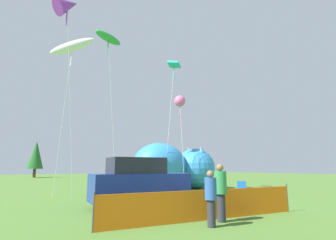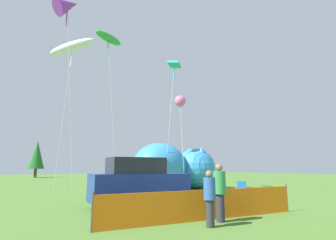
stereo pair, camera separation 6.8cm
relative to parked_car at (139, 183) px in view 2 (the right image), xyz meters
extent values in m
plane|color=#4C752D|center=(2.12, -0.85, -1.03)|extent=(120.00, 120.00, 0.00)
cube|color=navy|center=(0.05, -0.01, -0.18)|extent=(4.33, 2.17, 1.13)
cube|color=#1E232D|center=(-0.16, 0.02, 0.72)|extent=(2.46, 1.79, 0.68)
cylinder|color=black|center=(1.43, 0.61, -0.69)|extent=(0.70, 0.32, 0.68)
cylinder|color=black|center=(1.21, -0.97, -0.69)|extent=(0.70, 0.32, 0.68)
cylinder|color=black|center=(-1.12, 0.95, -0.69)|extent=(0.70, 0.32, 0.68)
cylinder|color=black|center=(-1.33, -0.62, -0.69)|extent=(0.70, 0.32, 0.68)
cube|color=#1959A5|center=(5.99, -0.44, -0.56)|extent=(0.69, 0.69, 0.03)
cube|color=#1959A5|center=(6.20, -0.32, -0.33)|extent=(0.26, 0.43, 0.46)
cylinder|color=#A5A5AD|center=(5.91, -0.73, -0.80)|extent=(0.02, 0.02, 0.47)
cylinder|color=#A5A5AD|center=(5.70, -0.36, -0.80)|extent=(0.02, 0.02, 0.47)
cylinder|color=#A5A5AD|center=(6.28, -0.52, -0.80)|extent=(0.02, 0.02, 0.47)
cylinder|color=#A5A5AD|center=(6.07, -0.15, -0.80)|extent=(0.02, 0.02, 0.47)
ellipsoid|color=#338CD8|center=(5.41, 6.82, 0.73)|extent=(4.71, 4.22, 3.53)
ellipsoid|color=white|center=(5.41, 6.82, -0.06)|extent=(3.09, 3.08, 1.59)
sphere|color=#338CD8|center=(8.49, 6.25, 0.56)|extent=(3.18, 3.18, 3.18)
cone|color=#338CD8|center=(8.49, 7.04, 1.83)|extent=(0.89, 0.89, 0.95)
cone|color=#338CD8|center=(8.49, 5.45, 1.83)|extent=(0.89, 0.89, 0.95)
cube|color=orange|center=(0.63, -3.61, -0.55)|extent=(7.35, 1.09, 0.96)
cylinder|color=#4C4C51|center=(-3.04, -3.09, -0.51)|extent=(0.05, 0.05, 1.05)
cylinder|color=#4C4C51|center=(4.30, -4.13, -0.51)|extent=(0.05, 0.05, 1.05)
cylinder|color=#2D2D38|center=(-0.03, -4.41, -0.65)|extent=(0.24, 0.24, 0.76)
cylinder|color=#2D59A5|center=(-0.03, -4.41, 0.04)|extent=(0.35, 0.35, 0.63)
sphere|color=#8C6647|center=(-0.03, -4.41, 0.46)|extent=(0.21, 0.21, 0.21)
cylinder|color=#2D2D38|center=(0.74, -4.06, -0.61)|extent=(0.27, 0.27, 0.85)
cylinder|color=#338C4C|center=(0.74, -4.06, 0.18)|extent=(0.39, 0.39, 0.71)
sphere|color=#8C6647|center=(0.74, -4.06, 0.65)|extent=(0.23, 0.23, 0.23)
cylinder|color=silver|center=(-1.86, 5.11, 4.48)|extent=(1.28, 1.08, 11.03)
cone|color=purple|center=(-2.49, 4.59, 9.99)|extent=(1.80, 1.25, 1.60)
cylinder|color=purple|center=(-2.49, 4.59, 9.29)|extent=(0.06, 0.06, 1.20)
cylinder|color=silver|center=(5.43, 5.50, 3.85)|extent=(1.41, 0.68, 9.77)
cube|color=#19B2B2|center=(6.12, 5.83, 8.73)|extent=(1.27, 1.27, 0.44)
cylinder|color=#19B2B2|center=(6.12, 5.83, 8.03)|extent=(0.06, 0.06, 1.20)
cylinder|color=silver|center=(1.58, 7.16, 4.41)|extent=(1.42, 0.95, 10.89)
ellipsoid|color=green|center=(0.89, 6.70, 9.85)|extent=(2.14, 0.86, 1.08)
cylinder|color=green|center=(0.89, 6.70, 9.15)|extent=(0.06, 0.06, 1.20)
cylinder|color=silver|center=(6.27, 5.06, 2.33)|extent=(0.33, 0.91, 6.73)
sphere|color=pink|center=(6.42, 5.50, 5.69)|extent=(0.87, 0.87, 0.87)
cylinder|color=pink|center=(6.42, 5.50, 4.99)|extent=(0.06, 0.06, 1.20)
cylinder|color=silver|center=(-1.97, 6.09, 3.50)|extent=(0.34, 0.86, 9.07)
ellipsoid|color=white|center=(-1.81, 5.68, 8.03)|extent=(2.69, 2.38, 1.41)
cylinder|color=white|center=(-1.81, 5.68, 7.33)|extent=(0.06, 0.06, 1.20)
cylinder|color=brown|center=(1.15, 37.36, -0.33)|extent=(0.45, 0.45, 1.40)
cone|color=#236028|center=(1.15, 37.36, 2.61)|extent=(2.47, 2.47, 4.49)
cylinder|color=brown|center=(23.76, 30.07, -0.36)|extent=(0.43, 0.43, 1.34)
cone|color=#236028|center=(23.76, 30.07, 2.44)|extent=(2.35, 2.35, 4.28)
camera|label=1|loc=(-5.54, -10.18, 0.67)|focal=28.00mm
camera|label=2|loc=(-5.48, -10.22, 0.67)|focal=28.00mm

